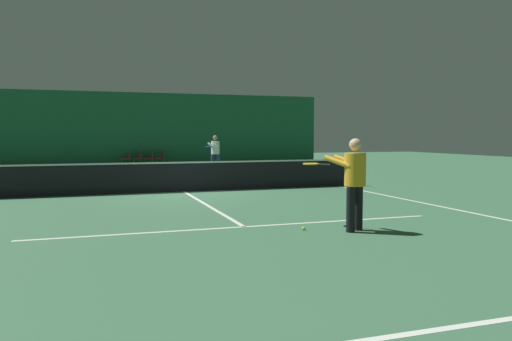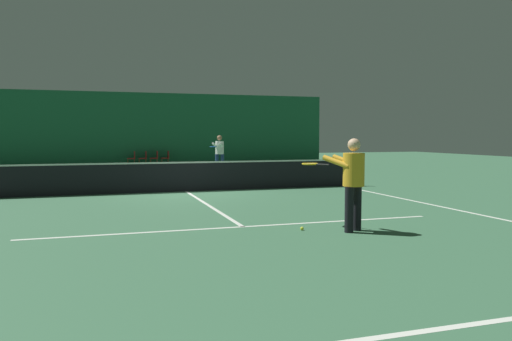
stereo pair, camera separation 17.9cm
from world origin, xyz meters
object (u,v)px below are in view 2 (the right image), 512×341
at_px(courtside_chair_2, 155,157).
at_px(player_near, 352,177).
at_px(player_far, 219,151).
at_px(courtside_chair_3, 166,157).
at_px(courtside_chair_1, 144,157).
at_px(tennis_ball, 302,229).
at_px(tennis_net, 186,176).
at_px(courtside_chair_0, 132,157).

bearing_deg(courtside_chair_2, player_near, 3.13).
xyz_separation_m(player_far, courtside_chair_3, (-1.69, 6.49, -0.55)).
relative_size(player_far, courtside_chair_1, 2.11).
distance_m(player_near, courtside_chair_2, 21.75).
bearing_deg(tennis_ball, player_far, 82.33).
distance_m(tennis_net, courtside_chair_1, 14.28).
bearing_deg(tennis_net, courtside_chair_2, 87.52).
relative_size(courtside_chair_0, tennis_ball, 12.73).
height_order(player_near, tennis_ball, player_near).
bearing_deg(courtside_chair_3, courtside_chair_1, -90.00).
bearing_deg(player_far, courtside_chair_1, -125.04).
height_order(player_far, courtside_chair_3, player_far).
distance_m(player_far, courtside_chair_2, 6.92).
bearing_deg(courtside_chair_3, player_far, 14.63).
xyz_separation_m(tennis_net, player_far, (2.97, 7.79, 0.52)).
bearing_deg(courtside_chair_2, player_far, 19.89).
height_order(courtside_chair_0, courtside_chair_3, same).
bearing_deg(courtside_chair_0, player_near, 6.55).
xyz_separation_m(courtside_chair_0, courtside_chair_3, (1.96, 0.00, 0.00)).
height_order(player_far, tennis_ball, player_far).
bearing_deg(courtside_chair_2, tennis_net, -2.48).
xyz_separation_m(player_far, courtside_chair_0, (-3.66, 6.49, -0.55)).
xyz_separation_m(player_near, courtside_chair_2, (-1.19, 21.71, -0.52)).
distance_m(courtside_chair_2, tennis_ball, 21.37).
xyz_separation_m(player_far, courtside_chair_1, (-3.00, 6.49, -0.55)).
distance_m(courtside_chair_1, courtside_chair_3, 1.31).
distance_m(courtside_chair_0, tennis_ball, 21.43).
bearing_deg(tennis_net, player_near, -76.35).
relative_size(tennis_net, courtside_chair_3, 14.29).
height_order(courtside_chair_0, tennis_ball, courtside_chair_0).
bearing_deg(courtside_chair_0, courtside_chair_1, 90.00).
relative_size(tennis_net, tennis_ball, 181.82).
relative_size(player_far, tennis_ball, 26.89).
bearing_deg(player_near, tennis_net, -14.84).
distance_m(courtside_chair_1, courtside_chair_2, 0.65).
bearing_deg(courtside_chair_3, courtside_chair_0, -90.00).
bearing_deg(courtside_chair_1, courtside_chair_3, 90.00).
bearing_deg(courtside_chair_1, player_far, 24.82).
distance_m(courtside_chair_0, courtside_chair_1, 0.65).
relative_size(player_near, courtside_chair_1, 2.06).
height_order(player_near, courtside_chair_0, player_near).
bearing_deg(player_near, courtside_chair_3, -27.10).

